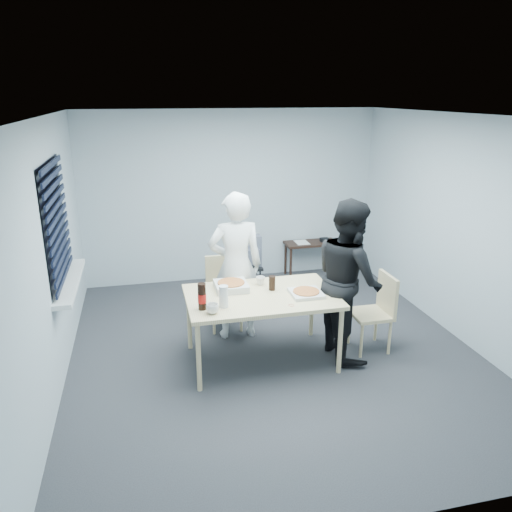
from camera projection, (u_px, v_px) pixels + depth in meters
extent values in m
plane|color=#2B2B30|center=(273.00, 350.00, 5.72)|extent=(5.00, 5.00, 0.00)
plane|color=white|center=(276.00, 116.00, 4.91)|extent=(5.00, 5.00, 0.00)
plane|color=#ACB9C2|center=(232.00, 197.00, 7.63)|extent=(4.50, 0.00, 4.50)
plane|color=#ACB9C2|center=(384.00, 357.00, 3.01)|extent=(4.50, 0.00, 4.50)
plane|color=#ACB9C2|center=(51.00, 257.00, 4.83)|extent=(0.00, 5.00, 5.00)
plane|color=#ACB9C2|center=(461.00, 229.00, 5.81)|extent=(0.00, 5.00, 5.00)
plane|color=black|center=(55.00, 222.00, 5.12)|extent=(0.00, 1.30, 1.30)
cube|color=black|center=(58.00, 222.00, 5.13)|extent=(0.04, 1.30, 1.25)
cube|color=silver|center=(70.00, 282.00, 5.35)|extent=(0.18, 1.42, 0.05)
cube|color=beige|center=(261.00, 297.00, 5.29)|extent=(1.59, 1.01, 0.04)
cylinder|color=beige|center=(199.00, 358.00, 4.84)|extent=(0.05, 0.05, 0.73)
cylinder|color=beige|center=(189.00, 319.00, 5.66)|extent=(0.05, 0.05, 0.73)
cylinder|color=beige|center=(340.00, 341.00, 5.16)|extent=(0.05, 0.05, 0.73)
cylinder|color=beige|center=(312.00, 307.00, 5.98)|extent=(0.05, 0.05, 0.73)
cube|color=beige|center=(225.00, 295.00, 6.17)|extent=(0.42, 0.42, 0.04)
cube|color=beige|center=(222.00, 272.00, 6.27)|extent=(0.42, 0.04, 0.44)
cylinder|color=beige|center=(214.00, 319.00, 6.05)|extent=(0.03, 0.03, 0.41)
cylinder|color=beige|center=(210.00, 308.00, 6.36)|extent=(0.03, 0.03, 0.41)
cylinder|color=beige|center=(241.00, 316.00, 6.12)|extent=(0.03, 0.03, 0.41)
cylinder|color=beige|center=(236.00, 305.00, 6.44)|extent=(0.03, 0.03, 0.41)
cube|color=beige|center=(370.00, 314.00, 5.64)|extent=(0.42, 0.42, 0.04)
cube|color=beige|center=(387.00, 293.00, 5.60)|extent=(0.04, 0.42, 0.44)
cylinder|color=beige|center=(361.00, 341.00, 5.51)|extent=(0.03, 0.03, 0.41)
cylinder|color=beige|center=(349.00, 327.00, 5.83)|extent=(0.03, 0.03, 0.41)
cylinder|color=beige|center=(390.00, 337.00, 5.59)|extent=(0.03, 0.03, 0.41)
cylinder|color=beige|center=(376.00, 324.00, 5.90)|extent=(0.03, 0.03, 0.41)
imported|color=white|center=(236.00, 266.00, 5.82)|extent=(0.65, 0.42, 1.77)
imported|color=black|center=(349.00, 279.00, 5.43)|extent=(0.47, 0.86, 1.77)
cube|color=black|center=(311.00, 243.00, 7.93)|extent=(0.83, 0.37, 0.04)
cylinder|color=black|center=(291.00, 264.00, 7.80)|extent=(0.04, 0.04, 0.52)
cylinder|color=black|center=(286.00, 259.00, 8.07)|extent=(0.04, 0.04, 0.52)
cylinder|color=black|center=(336.00, 261.00, 7.97)|extent=(0.04, 0.04, 0.52)
cylinder|color=black|center=(329.00, 255.00, 8.23)|extent=(0.04, 0.04, 0.52)
cube|color=black|center=(250.00, 267.00, 7.14)|extent=(0.33, 0.33, 0.04)
cylinder|color=black|center=(243.00, 286.00, 7.06)|extent=(0.04, 0.04, 0.42)
cylinder|color=black|center=(240.00, 280.00, 7.30)|extent=(0.04, 0.04, 0.42)
cylinder|color=black|center=(260.00, 284.00, 7.12)|extent=(0.04, 0.04, 0.42)
cylinder|color=black|center=(256.00, 278.00, 7.35)|extent=(0.04, 0.04, 0.42)
cube|color=slate|center=(250.00, 251.00, 7.06)|extent=(0.32, 0.17, 0.45)
cube|color=slate|center=(251.00, 257.00, 6.97)|extent=(0.23, 0.06, 0.21)
cube|color=silver|center=(231.00, 288.00, 5.43)|extent=(0.35, 0.35, 0.04)
cube|color=silver|center=(231.00, 285.00, 5.42)|extent=(0.35, 0.35, 0.04)
cylinder|color=#CC7F38|center=(231.00, 282.00, 5.41)|extent=(0.29, 0.29, 0.01)
cube|color=silver|center=(306.00, 293.00, 5.29)|extent=(0.33, 0.33, 0.03)
cylinder|color=#CC7F38|center=(306.00, 291.00, 5.28)|extent=(0.28, 0.28, 0.01)
imported|color=silver|center=(212.00, 309.00, 4.83)|extent=(0.17, 0.17, 0.10)
imported|color=silver|center=(260.00, 281.00, 5.56)|extent=(0.10, 0.10, 0.09)
cylinder|color=black|center=(272.00, 283.00, 5.40)|extent=(0.09, 0.09, 0.16)
cylinder|color=black|center=(202.00, 297.00, 4.89)|extent=(0.08, 0.08, 0.27)
cylinder|color=red|center=(202.00, 298.00, 4.90)|extent=(0.09, 0.09, 0.09)
cylinder|color=silver|center=(224.00, 296.00, 4.96)|extent=(0.10, 0.10, 0.22)
torus|color=red|center=(291.00, 305.00, 5.03)|extent=(0.06, 0.06, 0.00)
cube|color=white|center=(302.00, 242.00, 7.91)|extent=(0.27, 0.32, 0.00)
cube|color=black|center=(324.00, 240.00, 7.96)|extent=(0.14, 0.10, 0.06)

